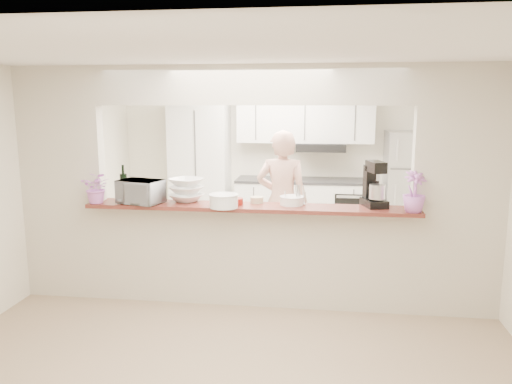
% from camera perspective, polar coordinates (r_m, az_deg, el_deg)
% --- Properties ---
extents(floor, '(6.00, 6.00, 0.00)m').
position_cam_1_polar(floor, '(5.49, -0.54, -12.62)').
color(floor, tan).
rests_on(floor, ground).
extents(tile_overlay, '(5.00, 2.90, 0.01)m').
position_cam_1_polar(tile_overlay, '(6.93, 1.26, -7.60)').
color(tile_overlay, beige).
rests_on(tile_overlay, floor).
extents(partition, '(5.00, 0.15, 2.50)m').
position_cam_1_polar(partition, '(5.09, -0.57, 2.92)').
color(partition, beige).
rests_on(partition, floor).
extents(bar_counter, '(3.40, 0.38, 1.09)m').
position_cam_1_polar(bar_counter, '(5.29, -0.56, -6.88)').
color(bar_counter, beige).
rests_on(bar_counter, floor).
extents(kitchen_cabinets, '(3.15, 0.62, 2.25)m').
position_cam_1_polar(kitchen_cabinets, '(7.86, 0.87, 1.84)').
color(kitchen_cabinets, silver).
rests_on(kitchen_cabinets, floor).
extents(refrigerator, '(0.75, 0.70, 1.70)m').
position_cam_1_polar(refrigerator, '(7.88, 17.18, 0.47)').
color(refrigerator, silver).
rests_on(refrigerator, floor).
extents(flower_left, '(0.31, 0.27, 0.33)m').
position_cam_1_polar(flower_left, '(5.45, -17.71, 0.48)').
color(flower_left, pink).
rests_on(flower_left, bar_counter).
extents(wine_bottle_a, '(0.08, 0.08, 0.38)m').
position_cam_1_polar(wine_bottle_a, '(5.57, -14.88, 0.66)').
color(wine_bottle_a, black).
rests_on(wine_bottle_a, bar_counter).
extents(wine_bottle_b, '(0.07, 0.07, 0.33)m').
position_cam_1_polar(wine_bottle_b, '(5.56, -14.90, 0.46)').
color(wine_bottle_b, black).
rests_on(wine_bottle_b, bar_counter).
extents(toaster_oven, '(0.51, 0.41, 0.25)m').
position_cam_1_polar(toaster_oven, '(5.32, -13.07, 0.03)').
color(toaster_oven, '#AEAEB3').
rests_on(toaster_oven, bar_counter).
extents(serving_bowls, '(0.44, 0.44, 0.24)m').
position_cam_1_polar(serving_bowls, '(5.33, -7.97, 0.21)').
color(serving_bowls, white).
rests_on(serving_bowls, bar_counter).
extents(plate_stack_a, '(0.30, 0.30, 0.13)m').
position_cam_1_polar(plate_stack_a, '(5.00, -3.71, -1.01)').
color(plate_stack_a, white).
rests_on(plate_stack_a, bar_counter).
extents(plate_stack_b, '(0.25, 0.25, 0.09)m').
position_cam_1_polar(plate_stack_b, '(5.14, 4.12, -0.97)').
color(plate_stack_b, white).
rests_on(plate_stack_b, bar_counter).
extents(red_bowl, '(0.14, 0.14, 0.07)m').
position_cam_1_polar(red_bowl, '(5.15, -2.27, -1.07)').
color(red_bowl, maroon).
rests_on(red_bowl, bar_counter).
extents(tan_bowl, '(0.14, 0.14, 0.06)m').
position_cam_1_polar(tan_bowl, '(5.23, 0.10, -0.90)').
color(tan_bowl, tan).
rests_on(tan_bowl, bar_counter).
extents(utensil_caddy, '(0.24, 0.16, 0.21)m').
position_cam_1_polar(utensil_caddy, '(5.15, 4.47, -0.49)').
color(utensil_caddy, silver).
rests_on(utensil_caddy, bar_counter).
extents(stand_mixer, '(0.28, 0.35, 0.46)m').
position_cam_1_polar(stand_mixer, '(5.17, 13.35, 0.66)').
color(stand_mixer, black).
rests_on(stand_mixer, bar_counter).
extents(flower_right, '(0.29, 0.29, 0.40)m').
position_cam_1_polar(flower_right, '(5.01, 17.62, 0.05)').
color(flower_right, '#D375DA').
rests_on(flower_right, bar_counter).
extents(person, '(0.67, 0.46, 1.78)m').
position_cam_1_polar(person, '(6.27, 2.99, -1.15)').
color(person, tan).
rests_on(person, floor).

